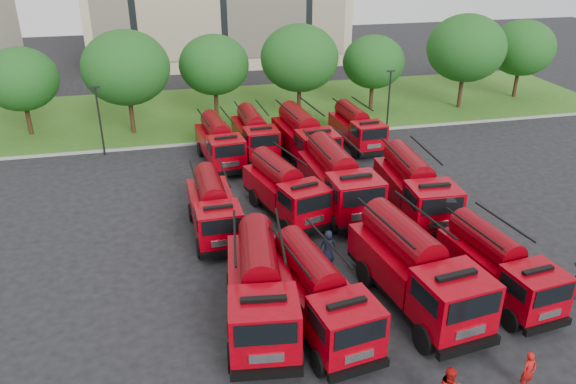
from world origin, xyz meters
name	(u,v)px	position (x,y,z in m)	size (l,w,h in m)	color
ground	(291,262)	(0.00, 0.00, 0.00)	(140.00, 140.00, 0.00)	black
lawn	(226,110)	(0.00, 26.00, 0.06)	(70.00, 16.00, 0.12)	#2A5216
curb	(239,140)	(0.00, 17.90, 0.07)	(70.00, 0.30, 0.14)	gray
tree_1	(20,79)	(-16.00, 23.00, 4.55)	(5.71, 5.71, 6.98)	#382314
tree_2	(126,68)	(-8.00, 21.50, 5.35)	(6.72, 6.72, 8.22)	#382314
tree_3	(214,65)	(-1.00, 24.00, 4.68)	(5.88, 5.88, 7.19)	#382314
tree_4	(299,58)	(6.00, 22.50, 5.22)	(6.55, 6.55, 8.01)	#382314
tree_5	(373,62)	(13.00, 23.50, 4.35)	(5.46, 5.46, 6.68)	#382314
tree_6	(466,48)	(21.00, 22.00, 5.49)	(6.89, 6.89, 8.42)	#382314
tree_7	(522,48)	(28.00, 24.00, 4.82)	(6.05, 6.05, 7.39)	#382314
lamp_post_0	(99,117)	(-10.00, 17.20, 2.90)	(0.60, 0.25, 5.11)	black
lamp_post_1	(389,98)	(12.00, 17.20, 2.90)	(0.60, 0.25, 5.11)	black
fire_truck_0	(260,288)	(-2.32, -4.26, 1.74)	(3.54, 7.85, 3.45)	black
fire_truck_1	(319,294)	(-0.04, -5.08, 1.61)	(3.51, 7.34, 3.21)	black
fire_truck_2	(415,269)	(4.45, -4.49, 1.82)	(3.78, 8.24, 3.61)	black
fire_truck_3	(498,265)	(8.39, -4.63, 1.51)	(3.07, 6.81, 2.99)	black
fire_truck_4	(213,207)	(-3.39, 3.93, 1.51)	(2.58, 6.66, 3.00)	black
fire_truck_5	(285,189)	(0.83, 5.17, 1.59)	(4.05, 7.31, 3.16)	black
fire_truck_6	(338,180)	(4.05, 5.28, 1.81)	(3.20, 8.03, 3.60)	black
fire_truck_7	(415,187)	(8.04, 3.46, 1.73)	(3.08, 7.66, 3.43)	black
fire_truck_8	(219,142)	(-1.91, 13.86, 1.53)	(3.00, 6.89, 3.04)	black
fire_truck_9	(255,133)	(0.82, 15.19, 1.52)	(2.70, 6.74, 3.02)	black
fire_truck_10	(304,137)	(3.99, 12.88, 1.76)	(3.42, 7.90, 3.49)	black
fire_truck_11	(356,128)	(8.56, 14.87, 1.47)	(2.74, 6.55, 2.91)	black
firefighter_2	(546,304)	(10.26, -5.89, 0.00)	(0.91, 0.51, 1.54)	black
firefighter_3	(575,298)	(11.82, -5.78, 0.00)	(1.26, 0.65, 1.95)	black
firefighter_4	(328,260)	(1.82, -0.27, 0.00)	(0.82, 0.54, 1.68)	black
firefighter_5	(420,206)	(8.97, 4.37, 0.00)	(1.63, 0.70, 1.76)	black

